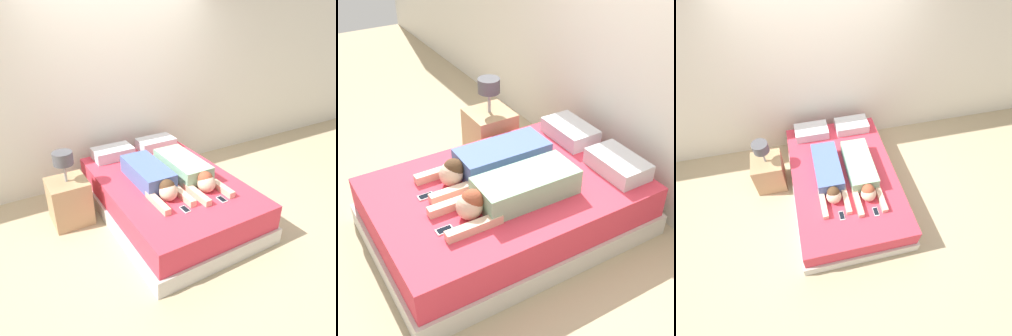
{
  "view_description": "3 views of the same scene",
  "coord_description": "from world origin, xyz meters",
  "views": [
    {
      "loc": [
        -1.68,
        -2.86,
        2.31
      ],
      "look_at": [
        0.0,
        0.0,
        0.61
      ],
      "focal_mm": 35.0,
      "sensor_mm": 36.0,
      "label": 1
    },
    {
      "loc": [
        2.6,
        -1.55,
        2.65
      ],
      "look_at": [
        0.0,
        0.0,
        0.61
      ],
      "focal_mm": 50.0,
      "sensor_mm": 36.0,
      "label": 2
    },
    {
      "loc": [
        -0.48,
        -2.13,
        3.39
      ],
      "look_at": [
        0.0,
        0.0,
        0.61
      ],
      "focal_mm": 28.0,
      "sensor_mm": 36.0,
      "label": 3
    }
  ],
  "objects": [
    {
      "name": "cell_phone_right",
      "position": [
        0.26,
        -0.66,
        0.47
      ],
      "size": [
        0.06,
        0.12,
        0.01
      ],
      "color": "silver",
      "rests_on": "bed"
    },
    {
      "name": "bed",
      "position": [
        0.0,
        0.0,
        0.23
      ],
      "size": [
        1.49,
        2.19,
        0.46
      ],
      "color": "beige",
      "rests_on": "ground_plane"
    },
    {
      "name": "ground_plane",
      "position": [
        0.0,
        0.0,
        0.0
      ],
      "size": [
        12.0,
        12.0,
        0.0
      ],
      "primitive_type": "plane",
      "color": "tan"
    },
    {
      "name": "wall_back",
      "position": [
        0.0,
        1.25,
        1.3
      ],
      "size": [
        12.0,
        0.06,
        2.6
      ],
      "color": "silver",
      "rests_on": "ground_plane"
    },
    {
      "name": "cell_phone_left",
      "position": [
        -0.17,
        -0.62,
        0.47
      ],
      "size": [
        0.06,
        0.12,
        0.01
      ],
      "color": "silver",
      "rests_on": "bed"
    },
    {
      "name": "pillow_head_left",
      "position": [
        -0.32,
        0.88,
        0.53
      ],
      "size": [
        0.51,
        0.31,
        0.14
      ],
      "color": "silver",
      "rests_on": "bed"
    },
    {
      "name": "nightstand",
      "position": [
        -1.05,
        0.44,
        0.3
      ],
      "size": [
        0.43,
        0.43,
        0.88
      ],
      "color": "tan",
      "rests_on": "ground_plane"
    },
    {
      "name": "pillow_head_right",
      "position": [
        0.32,
        0.88,
        0.53
      ],
      "size": [
        0.51,
        0.31,
        0.14
      ],
      "color": "silver",
      "rests_on": "bed"
    },
    {
      "name": "person_left",
      "position": [
        -0.22,
        -0.01,
        0.56
      ],
      "size": [
        0.37,
        1.1,
        0.22
      ],
      "color": "#4C66A5",
      "rests_on": "bed"
    },
    {
      "name": "person_right",
      "position": [
        0.22,
        -0.06,
        0.56
      ],
      "size": [
        0.38,
        1.14,
        0.23
      ],
      "color": "#8CBF99",
      "rests_on": "bed"
    }
  ]
}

